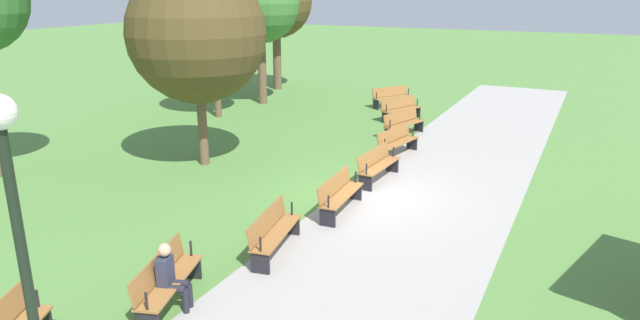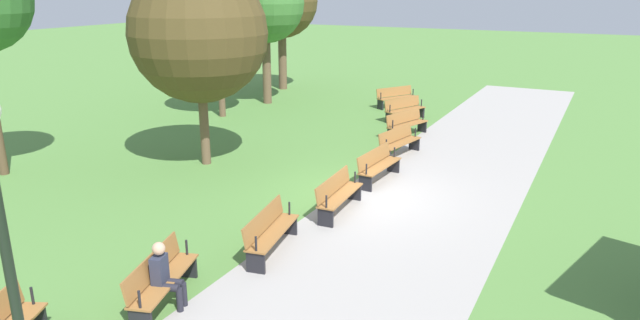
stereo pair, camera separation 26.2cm
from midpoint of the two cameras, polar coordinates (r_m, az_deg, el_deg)
ground_plane at (r=14.84m, az=4.87°, el=-3.62°), size 120.00×120.00×0.00m
path_paving at (r=14.37m, az=10.65°, el=-4.57°), size 37.86×4.46×0.01m
bench_0 at (r=25.83m, az=7.96°, el=6.36°), size 1.93×1.42×0.89m
bench_1 at (r=23.32m, az=8.83°, el=5.16°), size 1.99×1.24×0.89m
bench_2 at (r=20.80m, az=9.05°, el=3.69°), size 2.02×1.04×0.89m
bench_3 at (r=18.29m, az=8.36°, el=1.86°), size 2.02×0.82×0.89m
bench_4 at (r=15.87m, az=6.35°, el=-0.44°), size 1.99×0.59×0.89m
bench_5 at (r=13.60m, az=2.38°, el=-3.39°), size 1.99×0.59×0.89m
bench_6 at (r=11.64m, az=-4.43°, el=-7.09°), size 2.02×0.82×0.89m
bench_7 at (r=10.19m, az=-15.05°, el=-11.39°), size 2.02×1.04×0.89m
person_seated at (r=9.97m, az=-14.64°, el=-11.03°), size 0.44×0.58×1.20m
tree_0 at (r=23.61m, az=-10.02°, el=14.89°), size 3.42×3.42×6.14m
tree_1 at (r=17.04m, az=-11.72°, el=12.37°), size 4.02×4.02×5.95m
tree_2 at (r=29.94m, az=-3.66°, el=15.65°), size 3.70×3.70×6.36m
tree_4 at (r=26.17m, az=-5.29°, el=15.42°), size 3.51×3.51×6.27m
lamp_post at (r=5.93m, az=-28.18°, el=-7.15°), size 0.32×0.32×4.39m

